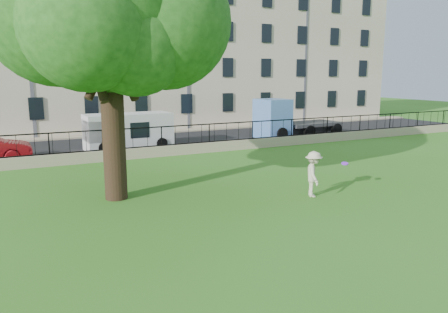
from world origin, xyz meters
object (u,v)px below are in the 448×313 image
man (313,174)px  white_van (129,131)px  tree (103,4)px  blue_truck (298,117)px  frisbee (345,163)px

man → white_van: 14.42m
man → tree: bearing=92.5°
tree → man: bearing=-24.6°
blue_truck → frisbee: bearing=-123.3°
white_van → blue_truck: size_ratio=0.78×
tree → blue_truck: (16.49, 10.80, -5.62)m
tree → white_van: (3.47, 10.80, -5.93)m
frisbee → white_van: 14.89m
tree → blue_truck: tree is taller
tree → frisbee: 10.82m
frisbee → tree: bearing=159.2°
man → frisbee: bearing=-64.1°
white_van → blue_truck: (13.01, 0.00, 0.31)m
white_van → frisbee: bearing=-72.4°
man → blue_truck: bearing=-7.2°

